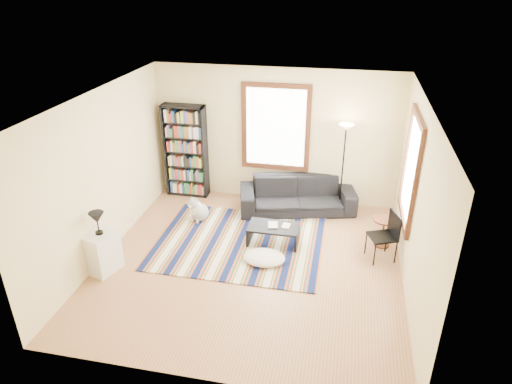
% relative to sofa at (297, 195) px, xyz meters
% --- Properties ---
extents(floor, '(5.00, 5.00, 0.10)m').
position_rel_sofa_xyz_m(floor, '(-0.54, -2.05, -0.39)').
color(floor, '#B67553').
rests_on(floor, ground).
extents(ceiling, '(5.00, 5.00, 0.10)m').
position_rel_sofa_xyz_m(ceiling, '(-0.54, -2.05, 2.51)').
color(ceiling, white).
rests_on(ceiling, floor).
extents(wall_back, '(5.00, 0.10, 2.80)m').
position_rel_sofa_xyz_m(wall_back, '(-0.54, 0.50, 1.06)').
color(wall_back, beige).
rests_on(wall_back, floor).
extents(wall_front, '(5.00, 0.10, 2.80)m').
position_rel_sofa_xyz_m(wall_front, '(-0.54, -4.60, 1.06)').
color(wall_front, beige).
rests_on(wall_front, floor).
extents(wall_left, '(0.10, 5.00, 2.80)m').
position_rel_sofa_xyz_m(wall_left, '(-3.09, -2.05, 1.06)').
color(wall_left, beige).
rests_on(wall_left, floor).
extents(wall_right, '(0.10, 5.00, 2.80)m').
position_rel_sofa_xyz_m(wall_right, '(2.01, -2.05, 1.06)').
color(wall_right, beige).
rests_on(wall_right, floor).
extents(window_back, '(1.20, 0.06, 1.60)m').
position_rel_sofa_xyz_m(window_back, '(-0.54, 0.42, 1.26)').
color(window_back, white).
rests_on(window_back, wall_back).
extents(window_right, '(0.06, 1.20, 1.60)m').
position_rel_sofa_xyz_m(window_right, '(1.93, -1.25, 1.26)').
color(window_right, white).
rests_on(window_right, wall_right).
extents(rug, '(2.99, 2.40, 0.02)m').
position_rel_sofa_xyz_m(rug, '(-0.86, -1.47, -0.33)').
color(rug, '#0D1844').
rests_on(rug, floor).
extents(sofa, '(1.44, 2.46, 0.68)m').
position_rel_sofa_xyz_m(sofa, '(0.00, 0.00, 0.00)').
color(sofa, black).
rests_on(sofa, floor).
extents(bookshelf, '(0.90, 0.30, 2.00)m').
position_rel_sofa_xyz_m(bookshelf, '(-2.43, 0.27, 0.66)').
color(bookshelf, black).
rests_on(bookshelf, floor).
extents(coffee_table, '(0.99, 0.69, 0.36)m').
position_rel_sofa_xyz_m(coffee_table, '(-0.26, -1.36, -0.16)').
color(coffee_table, black).
rests_on(coffee_table, floor).
extents(book_a, '(0.26, 0.21, 0.02)m').
position_rel_sofa_xyz_m(book_a, '(-0.36, -1.36, 0.03)').
color(book_a, beige).
rests_on(book_a, coffee_table).
extents(book_b, '(0.15, 0.20, 0.01)m').
position_rel_sofa_xyz_m(book_b, '(-0.11, -1.31, 0.03)').
color(book_b, beige).
rests_on(book_b, coffee_table).
extents(floor_cushion, '(0.84, 0.72, 0.18)m').
position_rel_sofa_xyz_m(floor_cushion, '(-0.31, -1.98, -0.25)').
color(floor_cushion, silver).
rests_on(floor_cushion, floor).
extents(floor_lamp, '(0.33, 0.33, 1.86)m').
position_rel_sofa_xyz_m(floor_lamp, '(0.86, 0.10, 0.59)').
color(floor_lamp, black).
rests_on(floor_lamp, floor).
extents(side_table, '(0.51, 0.51, 0.54)m').
position_rel_sofa_xyz_m(side_table, '(1.66, -1.03, -0.07)').
color(side_table, '#492112').
rests_on(side_table, floor).
extents(folding_chair, '(0.54, 0.53, 0.86)m').
position_rel_sofa_xyz_m(folding_chair, '(1.61, -1.46, 0.09)').
color(folding_chair, black).
rests_on(folding_chair, floor).
extents(white_cabinet, '(0.51, 0.59, 0.70)m').
position_rel_sofa_xyz_m(white_cabinet, '(-2.84, -2.73, 0.01)').
color(white_cabinet, silver).
rests_on(white_cabinet, floor).
extents(table_lamp, '(0.32, 0.32, 0.38)m').
position_rel_sofa_xyz_m(table_lamp, '(-2.84, -2.73, 0.55)').
color(table_lamp, black).
rests_on(table_lamp, white_cabinet).
extents(dog, '(0.55, 0.64, 0.54)m').
position_rel_sofa_xyz_m(dog, '(-1.83, -0.80, -0.07)').
color(dog, '#BABABA').
rests_on(dog, floor).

